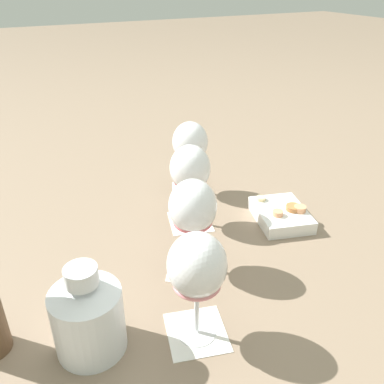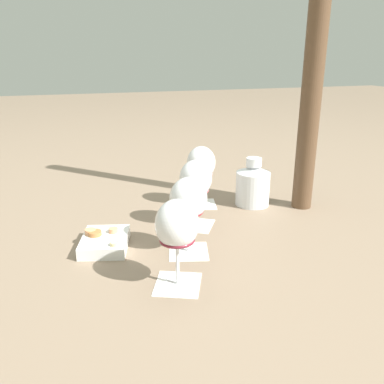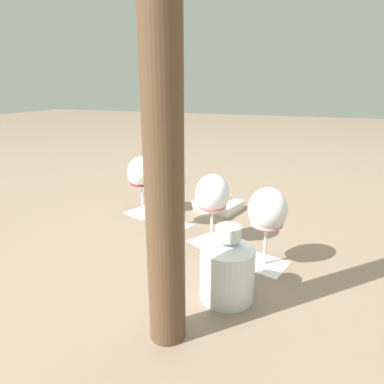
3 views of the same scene
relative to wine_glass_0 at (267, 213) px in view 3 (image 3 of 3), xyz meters
name	(u,v)px [view 3 (image 3 of 3)]	position (x,y,z in m)	size (l,w,h in m)	color
ground_plane	(191,234)	(0.22, -0.10, -0.13)	(8.00, 8.00, 0.00)	#7F6B56
tasting_card_0	(264,264)	(0.00, 0.00, -0.13)	(0.12, 0.11, 0.00)	white
tasting_card_1	(212,242)	(0.15, -0.07, -0.13)	(0.13, 0.13, 0.00)	white
tasting_card_2	(172,225)	(0.29, -0.13, -0.13)	(0.12, 0.11, 0.00)	white
tasting_card_3	(143,212)	(0.43, -0.20, -0.13)	(0.13, 0.12, 0.00)	white
wine_glass_0	(267,213)	(0.00, 0.00, 0.00)	(0.09, 0.09, 0.18)	white
wine_glass_1	(212,196)	(0.15, -0.07, 0.00)	(0.09, 0.09, 0.18)	white
wine_glass_2	(171,184)	(0.29, -0.13, 0.00)	(0.09, 0.09, 0.18)	white
wine_glass_3	(141,175)	(0.43, -0.20, 0.00)	(0.09, 0.09, 0.18)	white
ceramic_vase	(227,267)	(0.05, 0.15, -0.06)	(0.11, 0.11, 0.15)	silver
snack_dish	(218,204)	(0.21, -0.32, -0.11)	(0.16, 0.14, 0.04)	white
umbrella_pole	(160,15)	(0.11, 0.29, 0.35)	(0.06, 0.06, 0.97)	brown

